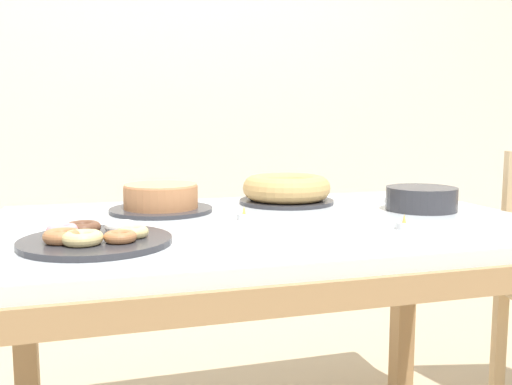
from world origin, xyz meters
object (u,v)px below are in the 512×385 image
object	(u,v)px
plate_stack	(421,199)
tealight_left_edge	(404,225)
cake_chocolate_round	(161,199)
tealight_centre	(391,199)
pastry_platter	(94,238)
tealight_near_front	(244,216)
cake_golden_bundt	(286,190)

from	to	relation	value
plate_stack	tealight_left_edge	world-z (taller)	plate_stack
cake_chocolate_round	tealight_centre	size ratio (longest dim) A/B	7.56
pastry_platter	tealight_near_front	distance (m)	0.45
cake_chocolate_round	tealight_near_front	size ratio (longest dim) A/B	7.56
cake_chocolate_round	plate_stack	bearing A→B (deg)	-14.07
plate_stack	cake_chocolate_round	bearing A→B (deg)	165.93
plate_stack	tealight_centre	world-z (taller)	plate_stack
cake_chocolate_round	tealight_left_edge	xyz separation A→B (m)	(0.55, -0.44, -0.03)
cake_chocolate_round	pastry_platter	size ratio (longest dim) A/B	0.92
tealight_near_front	tealight_centre	distance (m)	0.59
pastry_platter	plate_stack	size ratio (longest dim) A/B	1.57
cake_golden_bundt	tealight_centre	world-z (taller)	cake_golden_bundt
pastry_platter	tealight_centre	bearing A→B (deg)	22.74
tealight_left_edge	tealight_near_front	xyz separation A→B (m)	(-0.35, 0.24, 0.00)
pastry_platter	tealight_centre	xyz separation A→B (m)	(0.95, 0.40, -0.01)
cake_golden_bundt	tealight_centre	size ratio (longest dim) A/B	7.65
cake_chocolate_round	plate_stack	world-z (taller)	cake_chocolate_round
cake_golden_bundt	pastry_platter	xyz separation A→B (m)	(-0.61, -0.46, -0.03)
pastry_platter	cake_chocolate_round	bearing A→B (deg)	64.34
tealight_near_front	tealight_centre	size ratio (longest dim) A/B	1.00
tealight_near_front	cake_chocolate_round	bearing A→B (deg)	135.41
pastry_platter	tealight_left_edge	size ratio (longest dim) A/B	8.25
plate_stack	tealight_near_front	world-z (taller)	plate_stack
cake_chocolate_round	tealight_centre	distance (m)	0.75
cake_chocolate_round	tealight_near_front	bearing A→B (deg)	-44.59
cake_chocolate_round	tealight_left_edge	size ratio (longest dim) A/B	7.56
cake_golden_bundt	tealight_near_front	distance (m)	0.33
cake_chocolate_round	tealight_centre	world-z (taller)	cake_chocolate_round
pastry_platter	tealight_centre	size ratio (longest dim) A/B	8.25
pastry_platter	tealight_near_front	size ratio (longest dim) A/B	8.25
cake_chocolate_round	cake_golden_bundt	world-z (taller)	cake_golden_bundt
tealight_centre	pastry_platter	bearing A→B (deg)	-157.26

